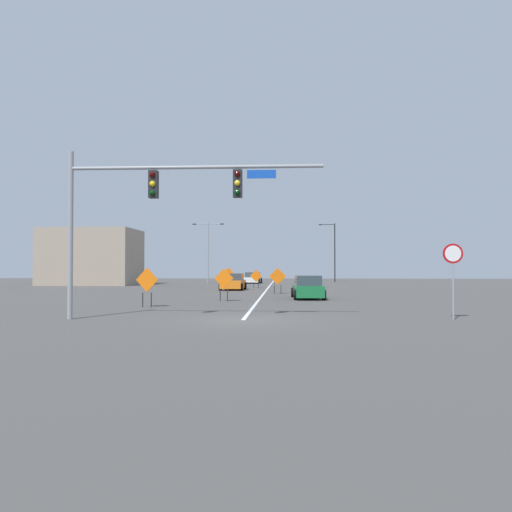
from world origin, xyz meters
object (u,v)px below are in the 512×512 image
car_orange_near (233,282)px  construction_sign_median_far (278,278)px  car_green_mid (308,288)px  car_white_approaching (253,278)px  traffic_signal_assembly (153,197)px  construction_sign_right_shoulder (224,280)px  construction_sign_left_lane (147,282)px  construction_sign_right_lane (229,275)px  construction_sign_median_near (256,277)px  street_lamp_near_right (333,249)px  stop_sign (453,266)px  street_lamp_far_left (208,247)px

car_orange_near → construction_sign_median_far: bearing=-58.8°
construction_sign_median_far → car_orange_near: (-4.01, 6.62, -0.56)m
car_green_mid → car_white_approaching: size_ratio=1.04×
construction_sign_median_far → car_green_mid: bearing=-70.8°
traffic_signal_assembly → construction_sign_right_shoulder: 11.28m
construction_sign_left_lane → construction_sign_right_lane: size_ratio=1.00×
construction_sign_left_lane → car_green_mid: construction_sign_left_lane is taller
traffic_signal_assembly → construction_sign_right_lane: traffic_signal_assembly is taller
construction_sign_median_near → construction_sign_right_shoulder: 19.49m
street_lamp_near_right → construction_sign_median_near: size_ratio=4.56×
stop_sign → car_green_mid: bearing=111.0°
construction_sign_median_far → construction_sign_right_shoulder: size_ratio=1.01×
stop_sign → construction_sign_median_far: bearing=110.4°
street_lamp_far_left → street_lamp_near_right: (16.48, 5.33, -0.16)m
construction_sign_median_near → construction_sign_median_far: bearing=-78.6°
traffic_signal_assembly → construction_sign_left_lane: bearing=107.0°
street_lamp_far_left → car_orange_near: (5.23, -20.06, -3.95)m
street_lamp_far_left → construction_sign_right_shoulder: 35.89m
construction_sign_right_lane → construction_sign_right_shoulder: bearing=-84.6°
construction_sign_median_near → construction_sign_right_shoulder: construction_sign_right_shoulder is taller
construction_sign_left_lane → stop_sign: bearing=-22.1°
traffic_signal_assembly → construction_sign_median_near: 30.41m
construction_sign_left_lane → car_white_approaching: (2.92, 38.77, -0.61)m
construction_sign_median_far → street_lamp_near_right: bearing=77.2°
traffic_signal_assembly → construction_sign_median_far: 19.98m
stop_sign → car_white_approaching: (-10.35, 44.15, -1.38)m
street_lamp_far_left → car_green_mid: (11.22, -32.38, -3.93)m
construction_sign_right_shoulder → car_white_approaching: (-0.39, 34.11, -0.58)m
street_lamp_near_right → construction_sign_left_lane: size_ratio=4.04×
car_orange_near → street_lamp_far_left: bearing=104.6°
car_orange_near → car_white_approaching: size_ratio=0.93×
construction_sign_median_near → construction_sign_left_lane: bearing=-99.7°
street_lamp_near_right → construction_sign_right_shoulder: street_lamp_near_right is taller
construction_sign_right_lane → street_lamp_far_left: bearing=106.2°
street_lamp_far_left → construction_sign_median_near: 17.57m
street_lamp_near_right → car_white_approaching: 13.03m
traffic_signal_assembly → construction_sign_median_near: traffic_signal_assembly is taller
construction_sign_median_near → car_green_mid: 17.18m
stop_sign → construction_sign_right_shoulder: bearing=134.8°
street_lamp_near_right → street_lamp_far_left: bearing=-162.1°
construction_sign_left_lane → street_lamp_near_right: bearing=73.2°
car_white_approaching → traffic_signal_assembly: bearing=-91.4°
car_orange_near → car_white_approaching: car_orange_near is taller
street_lamp_far_left → car_green_mid: 34.49m
construction_sign_right_shoulder → car_green_mid: 5.79m
construction_sign_median_near → car_orange_near: size_ratio=0.44×
construction_sign_left_lane → construction_sign_right_shoulder: 5.72m
street_lamp_far_left → construction_sign_right_lane: street_lamp_far_left is taller
street_lamp_near_right → car_orange_near: (-11.25, -25.39, -3.79)m
traffic_signal_assembly → construction_sign_median_far: bearing=76.7°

